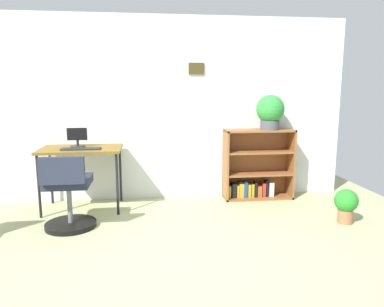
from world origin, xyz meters
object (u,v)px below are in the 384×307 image
desk (81,153)px  office_chair (68,196)px  monitor (77,138)px  potted_plant_on_shelf (270,111)px  bookshelf_low (256,168)px  keyboard (81,149)px  potted_plant_floor (346,204)px

desk → office_chair: office_chair is taller
monitor → potted_plant_on_shelf: 2.40m
monitor → office_chair: size_ratio=0.29×
potted_plant_on_shelf → desk: bearing=-176.1°
monitor → bookshelf_low: monitor is taller
bookshelf_low → monitor: bearing=-176.6°
keyboard → potted_plant_on_shelf: 2.36m
keyboard → potted_plant_floor: keyboard is taller
bookshelf_low → potted_plant_on_shelf: 0.76m
keyboard → monitor: bearing=108.7°
potted_plant_on_shelf → bookshelf_low: bearing=158.0°
monitor → potted_plant_floor: (2.91, -0.92, -0.63)m
keyboard → potted_plant_on_shelf: (2.31, 0.29, 0.39)m
keyboard → bookshelf_low: 2.22m
office_chair → potted_plant_floor: (2.90, -0.19, -0.14)m
monitor → keyboard: monitor is taller
office_chair → potted_plant_on_shelf: size_ratio=1.79×
desk → bookshelf_low: bookshelf_low is taller
keyboard → office_chair: size_ratio=0.56×
office_chair → bookshelf_low: size_ratio=0.87×
bookshelf_low → keyboard: bearing=-170.9°
desk → monitor: 0.20m
desk → keyboard: 0.15m
keyboard → potted_plant_floor: size_ratio=1.18×
bookshelf_low → office_chair: bearing=-158.7°
potted_plant_floor → bookshelf_low: bearing=122.7°
office_chair → potted_plant_on_shelf: 2.63m
monitor → keyboard: bearing=-71.3°
monitor → office_chair: monitor is taller
desk → monitor: monitor is taller
monitor → bookshelf_low: (2.24, 0.13, -0.45)m
potted_plant_floor → monitor: bearing=162.4°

